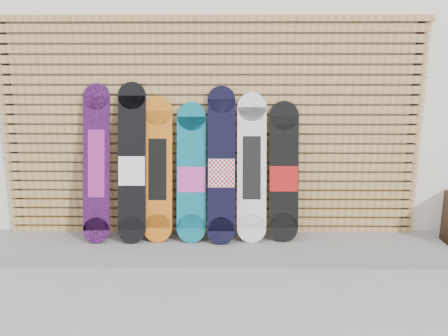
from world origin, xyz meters
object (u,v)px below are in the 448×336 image
Objects in this scene: snowboard_2 at (158,169)px; snowboard_4 at (221,166)px; snowboard_3 at (191,173)px; snowboard_5 at (252,168)px; snowboard_0 at (97,163)px; snowboard_1 at (132,164)px; snowboard_6 at (284,173)px.

snowboard_4 reaches higher than snowboard_2.
snowboard_2 is at bearing 178.42° from snowboard_3.
snowboard_3 is 0.60m from snowboard_5.
snowboard_0 is at bearing -179.40° from snowboard_3.
snowboard_2 is 0.93m from snowboard_5.
snowboard_1 reaches higher than snowboard_2.
snowboard_3 is at bearing 175.68° from snowboard_4.
snowboard_2 is 1.03× the size of snowboard_6.
snowboard_4 is (0.63, -0.03, 0.04)m from snowboard_2.
snowboard_0 is 1.22m from snowboard_4.
snowboard_0 is 0.35m from snowboard_1.
snowboard_1 is at bearing -175.02° from snowboard_2.
snowboard_1 is 1.10× the size of snowboard_2.
snowboard_1 is 0.25m from snowboard_2.
snowboard_3 is 0.31m from snowboard_4.
snowboard_4 is 1.11× the size of snowboard_6.
snowboard_2 is 0.63m from snowboard_4.
snowboard_1 is 1.17m from snowboard_5.
snowboard_5 is at bearing 5.95° from snowboard_4.
snowboard_1 is 1.13× the size of snowboard_6.
snowboard_5 is (0.93, -0.00, 0.02)m from snowboard_2.
snowboard_1 is (0.35, -0.00, -0.00)m from snowboard_0.
snowboard_1 reaches higher than snowboard_4.
snowboard_0 is 0.99× the size of snowboard_1.
snowboard_0 is at bearing -178.18° from snowboard_2.
snowboard_2 reaches higher than snowboard_3.
snowboard_4 is at bearing -0.65° from snowboard_1.
snowboard_2 is at bearing 4.98° from snowboard_1.
snowboard_4 is 1.04× the size of snowboard_5.
snowboard_4 is at bearing -2.87° from snowboard_2.
snowboard_2 is 1.04× the size of snowboard_3.
snowboard_5 is at bearing 0.69° from snowboard_0.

